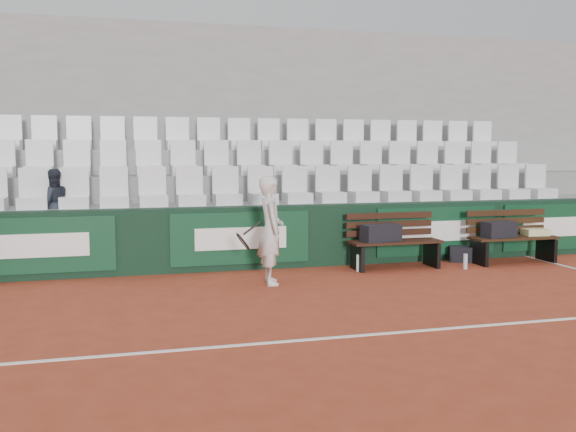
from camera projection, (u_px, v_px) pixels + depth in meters
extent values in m
plane|color=#A23D24|center=(333.00, 338.00, 6.48)|extent=(80.00, 80.00, 0.00)
cube|color=white|center=(333.00, 338.00, 6.48)|extent=(18.00, 0.06, 0.01)
cube|color=black|center=(251.00, 237.00, 10.27)|extent=(18.00, 0.30, 1.00)
cube|color=#0C381E|center=(37.00, 245.00, 9.27)|extent=(2.20, 0.04, 0.82)
cube|color=#0C381E|center=(241.00, 238.00, 10.05)|extent=(2.20, 0.04, 0.82)
cube|color=#0C381E|center=(437.00, 231.00, 10.94)|extent=(2.20, 0.04, 0.82)
cube|color=#0C381E|center=(557.00, 227.00, 11.56)|extent=(2.20, 0.04, 0.82)
cube|color=gray|center=(243.00, 233.00, 10.87)|extent=(18.00, 0.95, 1.00)
cube|color=gray|center=(233.00, 214.00, 11.76)|extent=(18.00, 0.95, 1.45)
cube|color=gray|center=(225.00, 198.00, 12.65)|extent=(18.00, 0.95, 1.90)
cube|color=gray|center=(219.00, 135.00, 13.12)|extent=(18.00, 0.30, 4.40)
cube|color=silver|center=(245.00, 185.00, 10.62)|extent=(11.90, 0.44, 0.63)
cube|color=silver|center=(235.00, 157.00, 11.49)|extent=(11.90, 0.44, 0.63)
cube|color=white|center=(225.00, 133.00, 12.35)|extent=(11.90, 0.44, 0.63)
cube|color=black|center=(395.00, 254.00, 10.30)|extent=(1.50, 0.56, 0.45)
cube|color=black|center=(513.00, 250.00, 10.78)|extent=(1.50, 0.56, 0.45)
cube|color=black|center=(381.00, 233.00, 10.18)|extent=(0.67, 0.38, 0.27)
cube|color=black|center=(499.00, 229.00, 10.65)|extent=(0.60, 0.35, 0.26)
cube|color=beige|center=(535.00, 232.00, 10.91)|extent=(0.43, 0.33, 0.11)
cube|color=black|center=(462.00, 254.00, 10.91)|extent=(0.50, 0.42, 0.26)
cylinder|color=silver|center=(359.00, 263.00, 10.04)|extent=(0.08, 0.08, 0.27)
cylinder|color=#ADBEC4|center=(465.00, 261.00, 10.24)|extent=(0.07, 0.07, 0.25)
imported|color=silver|center=(271.00, 230.00, 9.05)|extent=(0.40, 0.58, 1.54)
torus|color=black|center=(243.00, 242.00, 8.96)|extent=(0.19, 0.30, 0.26)
cylinder|color=black|center=(252.00, 228.00, 8.97)|extent=(0.26, 0.03, 0.20)
imported|color=#1F242F|center=(52.00, 174.00, 9.86)|extent=(0.61, 0.53, 1.06)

